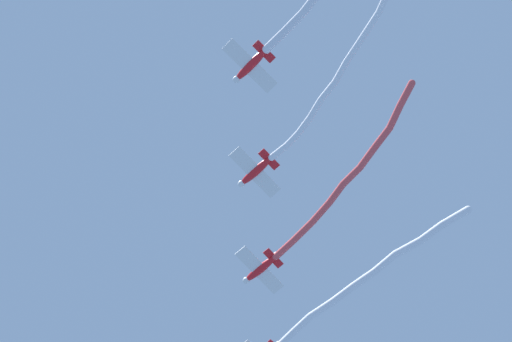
{
  "coord_description": "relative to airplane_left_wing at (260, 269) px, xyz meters",
  "views": [
    {
      "loc": [
        -48.22,
        6.45,
        3.12
      ],
      "look_at": [
        -21.82,
        1.22,
        83.9
      ],
      "focal_mm": 53.91,
      "sensor_mm": 36.0,
      "label": 1
    }
  ],
  "objects": [
    {
      "name": "airplane_slot",
      "position": [
        -23.01,
        5.63,
        0.5
      ],
      "size": [
        5.41,
        6.55,
        1.72
      ],
      "rotation": [
        0.0,
        0.0,
        0.58
      ],
      "color": "red"
    },
    {
      "name": "airplane_left_wing",
      "position": [
        0.0,
        0.0,
        0.0
      ],
      "size": [
        5.53,
        6.38,
        1.72
      ],
      "rotation": [
        0.0,
        0.0,
        0.65
      ],
      "color": "red"
    },
    {
      "name": "smoke_trail_left_wing",
      "position": [
        -12.96,
        -7.38,
        0.26
      ],
      "size": [
        23.34,
        11.07,
        1.44
      ],
      "color": "#DB4C4C"
    },
    {
      "name": "smoke_trail_right_wing",
      "position": [
        -23.02,
        -3.47,
        1.27
      ],
      "size": [
        20.27,
        9.44,
        3.67
      ],
      "color": "white"
    },
    {
      "name": "smoke_trail_lead",
      "position": [
        -1.56,
        -12.29,
        -0.48
      ],
      "size": [
        22.46,
        17.96,
        1.7
      ],
      "color": "white"
    },
    {
      "name": "airplane_right_wing",
      "position": [
        -11.51,
        2.82,
        0.25
      ],
      "size": [
        5.49,
        6.44,
        1.72
      ],
      "rotation": [
        0.0,
        0.0,
        0.63
      ],
      "color": "red"
    }
  ]
}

